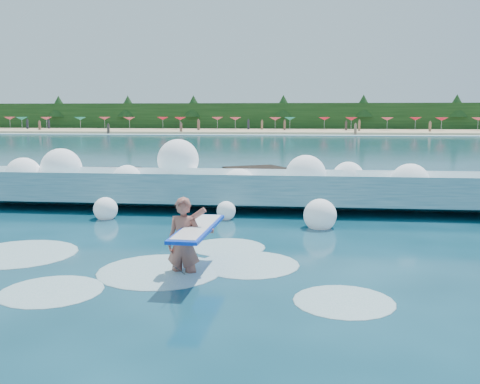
# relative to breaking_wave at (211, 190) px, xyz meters

# --- Properties ---
(ground) EXTENTS (200.00, 200.00, 0.00)m
(ground) POSITION_rel_breaking_wave_xyz_m (0.02, -6.43, -0.58)
(ground) COLOR #07303E
(ground) RESTS_ON ground
(beach) EXTENTS (140.00, 20.00, 0.40)m
(beach) POSITION_rel_breaking_wave_xyz_m (0.02, 71.57, -0.38)
(beach) COLOR tan
(beach) RESTS_ON ground
(wet_band) EXTENTS (140.00, 5.00, 0.08)m
(wet_band) POSITION_rel_breaking_wave_xyz_m (0.02, 60.57, -0.54)
(wet_band) COLOR silver
(wet_band) RESTS_ON ground
(treeline) EXTENTS (140.00, 4.00, 5.00)m
(treeline) POSITION_rel_breaking_wave_xyz_m (0.02, 81.57, 1.92)
(treeline) COLOR black
(treeline) RESTS_ON ground
(breaking_wave) EXTENTS (19.32, 2.95, 1.67)m
(breaking_wave) POSITION_rel_breaking_wave_xyz_m (0.00, 0.00, 0.00)
(breaking_wave) COLOR teal
(breaking_wave) RESTS_ON ground
(rock_cluster) EXTENTS (8.34, 3.47, 1.44)m
(rock_cluster) POSITION_rel_breaking_wave_xyz_m (-1.65, 1.28, -0.12)
(rock_cluster) COLOR black
(rock_cluster) RESTS_ON ground
(surfer_with_board) EXTENTS (1.01, 3.02, 1.90)m
(surfer_with_board) POSITION_rel_breaking_wave_xyz_m (0.83, -7.82, 0.12)
(surfer_with_board) COLOR #9E5749
(surfer_with_board) RESTS_ON ground
(wave_spray) EXTENTS (14.48, 4.86, 2.42)m
(wave_spray) POSITION_rel_breaking_wave_xyz_m (-0.31, -0.19, 0.51)
(wave_spray) COLOR white
(wave_spray) RESTS_ON ground
(surf_foam) EXTENTS (9.50, 5.45, 0.13)m
(surf_foam) POSITION_rel_breaking_wave_xyz_m (-0.31, -7.33, -0.58)
(surf_foam) COLOR silver
(surf_foam) RESTS_ON ground
(beach_umbrellas) EXTENTS (113.39, 6.55, 0.50)m
(beach_umbrellas) POSITION_rel_breaking_wave_xyz_m (-0.24, 73.38, 1.67)
(beach_umbrellas) COLOR #CB3B50
(beach_umbrellas) RESTS_ON ground
(beachgoers) EXTENTS (97.42, 13.93, 1.94)m
(beachgoers) POSITION_rel_breaking_wave_xyz_m (-2.13, 69.86, 0.52)
(beachgoers) COLOR #3F332D
(beachgoers) RESTS_ON ground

